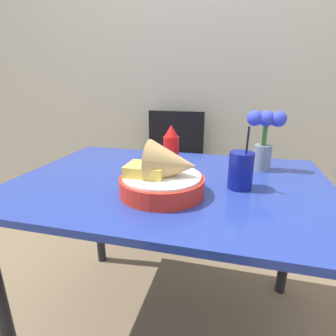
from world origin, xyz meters
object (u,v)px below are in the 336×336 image
chair_far_window (173,163)px  ketchup_bottle (171,150)px  drink_cup (241,172)px  food_basket (165,176)px  flower_vase (265,135)px

chair_far_window → ketchup_bottle: bearing=-77.5°
ketchup_bottle → drink_cup: size_ratio=0.87×
food_basket → ketchup_bottle: bearing=98.7°
chair_far_window → flower_vase: 0.88m
drink_cup → flower_vase: bearing=68.8°
food_basket → drink_cup: drink_cup is taller
flower_vase → food_basket: bearing=-133.8°
ketchup_bottle → flower_vase: flower_vase is taller
chair_far_window → food_basket: (0.20, -0.96, 0.26)m
food_basket → drink_cup: (0.24, 0.11, -0.00)m
food_basket → ketchup_bottle: (-0.03, 0.23, 0.03)m
food_basket → flower_vase: 0.49m
ketchup_bottle → drink_cup: (0.28, -0.12, -0.03)m
flower_vase → ketchup_bottle: bearing=-162.3°
food_basket → drink_cup: size_ratio=1.26×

